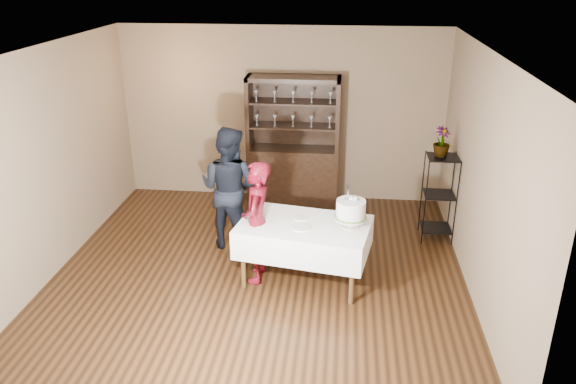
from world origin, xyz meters
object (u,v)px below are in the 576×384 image
plant_etagere (439,194)px  china_hutch (293,162)px  woman (257,222)px  cake (351,211)px  potted_plant (442,142)px  man (229,188)px  cake_table (304,237)px

plant_etagere → china_hutch: bearing=153.2°
china_hutch → woman: (-0.20, -2.36, 0.08)m
cake → woman: bearing=179.2°
potted_plant → man: bearing=-169.2°
plant_etagere → cake_table: size_ratio=0.73×
cake_table → man: man is taller
plant_etagere → woman: (-2.28, -1.31, 0.09)m
potted_plant → plant_etagere: bearing=-45.8°
woman → potted_plant: potted_plant is taller
china_hutch → cake: (0.88, -2.38, 0.29)m
woman → man: man is taller
cake_table → potted_plant: potted_plant is taller
plant_etagere → woman: 2.64m
cake → potted_plant: 1.84m
china_hutch → potted_plant: bearing=-26.4°
man → potted_plant: size_ratio=4.25×
china_hutch → man: size_ratio=1.21×
plant_etagere → woman: bearing=-150.1°
woman → cake: 1.11m
china_hutch → potted_plant: size_ratio=5.14×
man → cake: size_ratio=3.20×
man → cake: man is taller
plant_etagere → potted_plant: size_ratio=3.08×
cake_table → woman: woman is taller
man → woman: bearing=137.2°
woman → man: size_ratio=0.90×
china_hutch → cake_table: size_ratio=1.22×
cake_table → china_hutch: bearing=98.6°
cake_table → man: bearing=142.6°
cake_table → woman: (-0.56, -0.02, 0.17)m
plant_etagere → potted_plant: (-0.03, 0.03, 0.73)m
cake_table → cake: cake is taller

